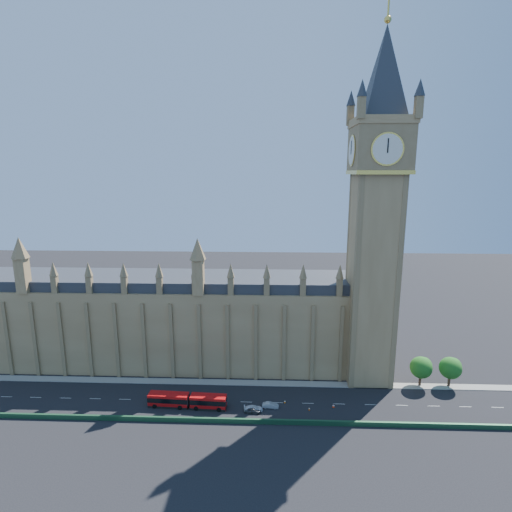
{
  "coord_description": "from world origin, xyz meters",
  "views": [
    {
      "loc": [
        10.11,
        -93.53,
        58.45
      ],
      "look_at": [
        6.14,
        10.0,
        36.75
      ],
      "focal_mm": 28.0,
      "sensor_mm": 36.0,
      "label": 1
    }
  ],
  "objects_px": {
    "car_silver": "(270,405)",
    "car_grey": "(253,410)",
    "red_bus": "(187,400)",
    "car_white": "(253,408)"
  },
  "relations": [
    {
      "from": "car_grey",
      "to": "car_silver",
      "type": "xyz_separation_m",
      "value": [
        4.44,
        2.29,
        0.0
      ]
    },
    {
      "from": "red_bus",
      "to": "car_grey",
      "type": "distance_m",
      "value": 16.82
    },
    {
      "from": "car_grey",
      "to": "car_white",
      "type": "height_order",
      "value": "car_white"
    },
    {
      "from": "car_grey",
      "to": "car_silver",
      "type": "distance_m",
      "value": 5.0
    },
    {
      "from": "car_silver",
      "to": "red_bus",
      "type": "bearing_deg",
      "value": 95.56
    },
    {
      "from": "red_bus",
      "to": "car_grey",
      "type": "height_order",
      "value": "red_bus"
    },
    {
      "from": "red_bus",
      "to": "car_silver",
      "type": "bearing_deg",
      "value": 4.1
    },
    {
      "from": "car_silver",
      "to": "car_white",
      "type": "distance_m",
      "value": 4.56
    },
    {
      "from": "car_grey",
      "to": "car_silver",
      "type": "height_order",
      "value": "car_silver"
    },
    {
      "from": "car_silver",
      "to": "car_grey",
      "type": "bearing_deg",
      "value": 121.79
    }
  ]
}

